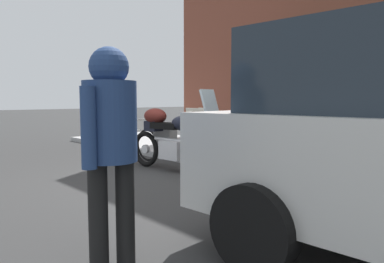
# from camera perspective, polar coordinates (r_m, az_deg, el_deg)

# --- Properties ---
(ground_plane) EXTENTS (80.00, 80.00, 0.00)m
(ground_plane) POSITION_cam_1_polar(r_m,az_deg,el_deg) (5.52, -5.07, -7.93)
(ground_plane) COLOR #303030
(touring_motorcycle) EXTENTS (2.19, 0.62, 1.40)m
(touring_motorcycle) POSITION_cam_1_polar(r_m,az_deg,el_deg) (6.22, -3.29, -0.75)
(touring_motorcycle) COLOR black
(touring_motorcycle) RESTS_ON ground_plane
(parked_bicycle) EXTENTS (1.66, 0.48, 0.91)m
(parked_bicycle) POSITION_cam_1_polar(r_m,az_deg,el_deg) (7.69, -9.58, -1.53)
(parked_bicycle) COLOR black
(parked_bicycle) RESTS_ON ground_plane
(pedestrian_walking) EXTENTS (0.50, 0.52, 1.62)m
(pedestrian_walking) POSITION_cam_1_polar(r_m,az_deg,el_deg) (2.61, -12.95, -0.15)
(pedestrian_walking) COLOR black
(pedestrian_walking) RESTS_ON ground_plane
(sandwich_board_sign) EXTENTS (0.55, 0.41, 0.94)m
(sandwich_board_sign) POSITION_cam_1_polar(r_m,az_deg,el_deg) (7.72, 1.48, 0.31)
(sandwich_board_sign) COLOR silver
(sandwich_board_sign) RESTS_ON sidewalk_curb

